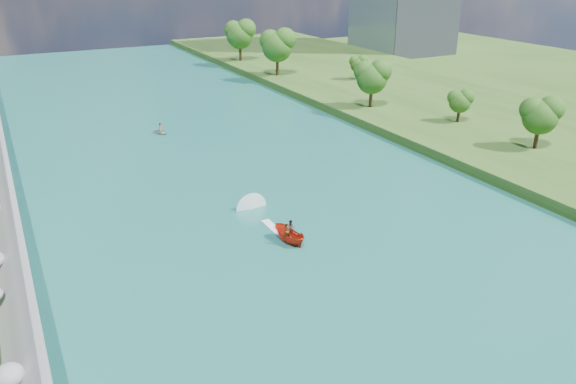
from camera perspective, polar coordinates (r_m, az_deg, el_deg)
ground at (r=51.35m, az=4.30°, el=-7.51°), size 260.00×260.00×0.00m
river_water at (r=67.28m, az=-4.67°, el=0.19°), size 55.00×240.00×0.10m
berm_east at (r=96.48m, az=23.55°, el=5.84°), size 44.00×240.00×1.50m
riprap_bank at (r=61.14m, az=-27.11°, el=-3.04°), size 3.58×236.00×4.05m
trees_east at (r=104.98m, az=6.98°, el=12.07°), size 18.29×143.09×11.79m
motorboat at (r=56.02m, az=-0.65°, el=-3.79°), size 3.60×18.92×2.18m
raft at (r=90.87m, az=-12.80°, el=6.06°), size 2.93×3.56×1.69m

